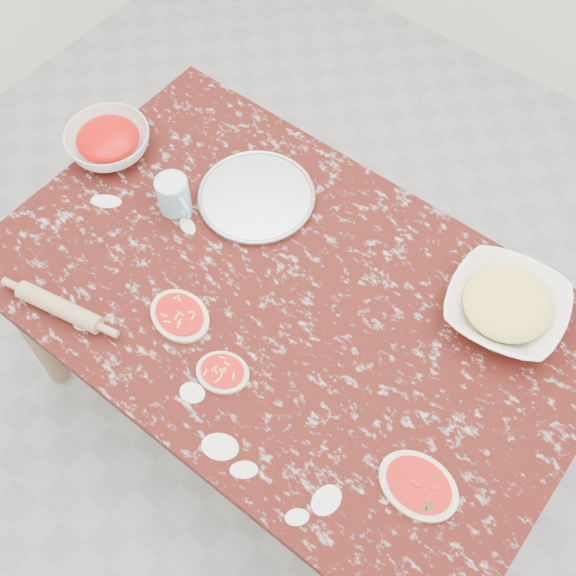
# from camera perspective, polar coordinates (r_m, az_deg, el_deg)

# --- Properties ---
(ground) EXTENTS (4.00, 4.00, 0.00)m
(ground) POSITION_cam_1_polar(r_m,az_deg,el_deg) (2.60, 0.00, -9.15)
(ground) COLOR gray
(worktable) EXTENTS (1.60, 1.00, 0.75)m
(worktable) POSITION_cam_1_polar(r_m,az_deg,el_deg) (2.00, 0.00, -1.97)
(worktable) COLOR #340D0A
(worktable) RESTS_ON ground
(pizza_tray) EXTENTS (0.36, 0.36, 0.01)m
(pizza_tray) POSITION_cam_1_polar(r_m,az_deg,el_deg) (2.11, -2.50, 7.15)
(pizza_tray) COLOR #B2B2B7
(pizza_tray) RESTS_ON worktable
(sauce_bowl) EXTENTS (0.30, 0.30, 0.08)m
(sauce_bowl) POSITION_cam_1_polar(r_m,az_deg,el_deg) (2.27, -13.95, 11.09)
(sauce_bowl) COLOR white
(sauce_bowl) RESTS_ON worktable
(cheese_bowl) EXTENTS (0.35, 0.35, 0.08)m
(cheese_bowl) POSITION_cam_1_polar(r_m,az_deg,el_deg) (1.95, 16.78, -1.47)
(cheese_bowl) COLOR white
(cheese_bowl) RESTS_ON worktable
(flour_mug) EXTENTS (0.14, 0.09, 0.11)m
(flour_mug) POSITION_cam_1_polar(r_m,az_deg,el_deg) (2.07, -8.99, 7.26)
(flour_mug) COLOR #7EBAD1
(flour_mug) RESTS_ON worktable
(pizza_left) EXTENTS (0.19, 0.16, 0.02)m
(pizza_left) POSITION_cam_1_polar(r_m,az_deg,el_deg) (1.91, -8.52, -2.16)
(pizza_left) COLOR beige
(pizza_left) RESTS_ON worktable
(pizza_mid) EXTENTS (0.17, 0.15, 0.02)m
(pizza_mid) POSITION_cam_1_polar(r_m,az_deg,el_deg) (1.82, -5.17, -6.64)
(pizza_mid) COLOR beige
(pizza_mid) RESTS_ON worktable
(pizza_right) EXTENTS (0.20, 0.15, 0.02)m
(pizza_right) POSITION_cam_1_polar(r_m,az_deg,el_deg) (1.74, 10.25, -15.08)
(pizza_right) COLOR beige
(pizza_right) RESTS_ON worktable
(rolling_pin) EXTENTS (0.25, 0.10, 0.05)m
(rolling_pin) POSITION_cam_1_polar(r_m,az_deg,el_deg) (1.97, -17.59, -1.45)
(rolling_pin) COLOR tan
(rolling_pin) RESTS_ON worktable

